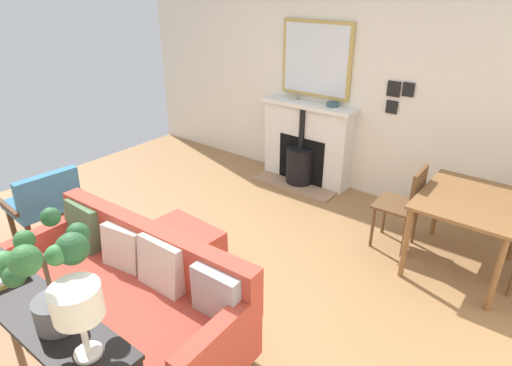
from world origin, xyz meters
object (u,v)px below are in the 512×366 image
object	(u,v)px
mantel_bowl_far	(333,104)
sofa	(129,293)
potted_plant	(49,274)
dining_chair_near_fireplace	(406,201)
table_lamp_far_end	(77,305)
fireplace	(305,147)
mantel_bowl_near	(294,97)
armchair_accent	(44,200)
dining_table	(470,208)
ottoman	(181,244)
book_stack	(2,278)
console_table	(27,311)

from	to	relation	value
mantel_bowl_far	sofa	distance (m)	3.27
potted_plant	dining_chair_near_fireplace	distance (m)	3.21
table_lamp_far_end	dining_chair_near_fireplace	size ratio (longest dim) A/B	0.47
fireplace	mantel_bowl_near	size ratio (longest dim) A/B	10.21
mantel_bowl_far	armchair_accent	world-z (taller)	mantel_bowl_far
sofa	dining_table	xyz separation A→B (m)	(-2.38, 1.75, 0.28)
fireplace	dining_chair_near_fireplace	bearing A→B (deg)	64.80
ottoman	dining_table	world-z (taller)	dining_table
dining_table	dining_chair_near_fireplace	distance (m)	0.57
potted_plant	book_stack	size ratio (longest dim) A/B	2.23
potted_plant	dining_chair_near_fireplace	bearing A→B (deg)	165.24
mantel_bowl_far	table_lamp_far_end	world-z (taller)	table_lamp_far_end
potted_plant	mantel_bowl_near	bearing A→B (deg)	-164.67
fireplace	sofa	xyz separation A→B (m)	(3.14, 0.42, -0.12)
mantel_bowl_far	ottoman	size ratio (longest dim) A/B	0.20
fireplace	mantel_bowl_far	world-z (taller)	mantel_bowl_far
ottoman	console_table	distance (m)	1.62
fireplace	dining_table	size ratio (longest dim) A/B	1.27
fireplace	armchair_accent	xyz separation A→B (m)	(2.85, -1.30, -0.01)
mantel_bowl_far	potted_plant	world-z (taller)	potted_plant
book_stack	armchair_accent	bearing A→B (deg)	-123.76
mantel_bowl_far	sofa	xyz separation A→B (m)	(3.18, 0.10, -0.73)
armchair_accent	dining_table	bearing A→B (deg)	120.97
mantel_bowl_near	potted_plant	bearing A→B (deg)	15.33
armchair_accent	console_table	bearing A→B (deg)	60.26
table_lamp_far_end	potted_plant	bearing A→B (deg)	-94.48
potted_plant	dining_table	distance (m)	3.37
fireplace	dining_chair_near_fireplace	xyz separation A→B (m)	(0.76, 1.61, 0.05)
mantel_bowl_near	armchair_accent	size ratio (longest dim) A/B	0.15
console_table	book_stack	size ratio (longest dim) A/B	6.18
sofa	armchair_accent	distance (m)	1.75
sofa	armchair_accent	size ratio (longest dim) A/B	2.52
console_table	table_lamp_far_end	bearing A→B (deg)	90.00
fireplace	armchair_accent	bearing A→B (deg)	-24.59
potted_plant	fireplace	bearing A→B (deg)	-167.96
dining_chair_near_fireplace	fireplace	bearing A→B (deg)	-115.20
sofa	ottoman	xyz separation A→B (m)	(-0.83, -0.33, -0.13)
fireplace	mantel_bowl_near	world-z (taller)	mantel_bowl_near
fireplace	ottoman	world-z (taller)	fireplace
book_stack	dining_table	bearing A→B (deg)	146.88
dining_table	table_lamp_far_end	bearing A→B (deg)	-19.35
sofa	dining_table	distance (m)	2.96
sofa	mantel_bowl_far	bearing A→B (deg)	-178.26
armchair_accent	book_stack	xyz separation A→B (m)	(0.98, 1.47, 0.34)
fireplace	book_stack	distance (m)	3.85
sofa	dining_table	size ratio (longest dim) A/B	2.02
potted_plant	table_lamp_far_end	bearing A→B (deg)	85.52
book_stack	dining_chair_near_fireplace	size ratio (longest dim) A/B	0.33
mantel_bowl_near	dining_table	xyz separation A→B (m)	(0.81, 2.41, -0.45)
table_lamp_far_end	potted_plant	world-z (taller)	potted_plant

